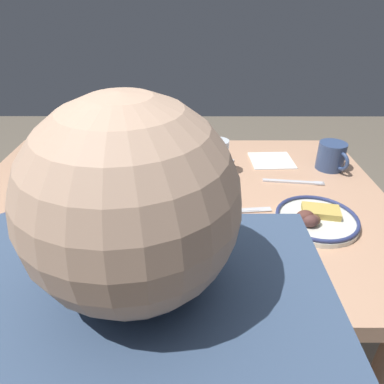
# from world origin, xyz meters

# --- Properties ---
(ground_plane) EXTENTS (6.00, 6.00, 0.00)m
(ground_plane) POSITION_xyz_m (0.00, 0.00, 0.00)
(ground_plane) COLOR #695E50
(dining_table) EXTENTS (1.28, 0.92, 0.74)m
(dining_table) POSITION_xyz_m (0.00, 0.00, 0.65)
(dining_table) COLOR tan
(dining_table) RESTS_ON ground_plane
(plate_near_main) EXTENTS (0.23, 0.23, 0.04)m
(plate_near_main) POSITION_xyz_m (0.05, -0.00, 0.75)
(plate_near_main) COLOR silver
(plate_near_main) RESTS_ON dining_table
(plate_center_pancakes) EXTENTS (0.22, 0.22, 0.09)m
(plate_center_pancakes) POSITION_xyz_m (0.38, 0.19, 0.76)
(plate_center_pancakes) COLOR white
(plate_center_pancakes) RESTS_ON dining_table
(plate_far_companion) EXTENTS (0.22, 0.22, 0.05)m
(plate_far_companion) POSITION_xyz_m (-0.38, 0.12, 0.75)
(plate_far_companion) COLOR silver
(plate_far_companion) RESTS_ON dining_table
(coffee_mug) EXTENTS (0.09, 0.12, 0.09)m
(coffee_mug) POSITION_xyz_m (-0.53, -0.20, 0.79)
(coffee_mug) COLOR #334772
(coffee_mug) RESTS_ON dining_table
(drinking_glass) EXTENTS (0.07, 0.07, 0.12)m
(drinking_glass) POSITION_xyz_m (-0.14, -0.17, 0.79)
(drinking_glass) COLOR silver
(drinking_glass) RESTS_ON dining_table
(cell_phone) EXTENTS (0.16, 0.14, 0.01)m
(cell_phone) POSITION_xyz_m (0.44, -0.12, 0.74)
(cell_phone) COLOR black
(cell_phone) RESTS_ON dining_table
(paper_napkin) EXTENTS (0.16, 0.15, 0.00)m
(paper_napkin) POSITION_xyz_m (-0.34, -0.26, 0.74)
(paper_napkin) COLOR white
(paper_napkin) RESTS_ON dining_table
(fork_near) EXTENTS (0.20, 0.04, 0.01)m
(fork_near) POSITION_xyz_m (0.01, 0.18, 0.74)
(fork_near) COLOR silver
(fork_near) RESTS_ON dining_table
(fork_far) EXTENTS (0.20, 0.04, 0.01)m
(fork_far) POSITION_xyz_m (-0.38, -0.10, 0.74)
(fork_far) COLOR silver
(fork_far) RESTS_ON dining_table
(butter_knife) EXTENTS (0.21, 0.04, 0.01)m
(butter_knife) POSITION_xyz_m (-0.17, 0.07, 0.74)
(butter_knife) COLOR silver
(butter_knife) RESTS_ON dining_table
(tea_spoon) EXTENTS (0.19, 0.09, 0.01)m
(tea_spoon) POSITION_xyz_m (-0.08, -0.30, 0.74)
(tea_spoon) COLOR silver
(tea_spoon) RESTS_ON dining_table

